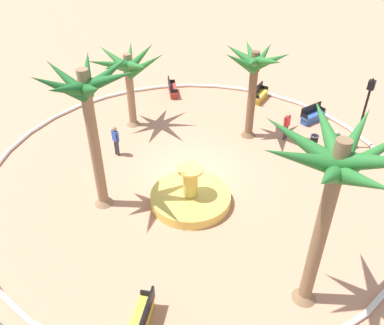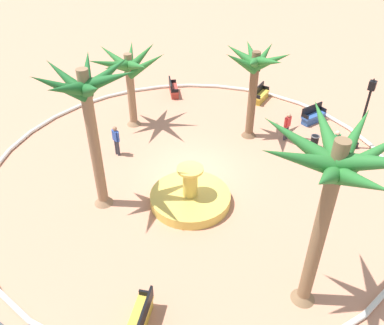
{
  "view_description": "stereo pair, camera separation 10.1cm",
  "coord_description": "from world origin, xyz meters",
  "px_view_note": "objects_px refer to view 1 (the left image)",
  "views": [
    {
      "loc": [
        -8.27,
        13.22,
        11.61
      ],
      "look_at": [
        -0.34,
        0.59,
        1.0
      ],
      "focal_mm": 37.52,
      "sensor_mm": 36.0,
      "label": 1
    },
    {
      "loc": [
        -8.35,
        13.17,
        11.61
      ],
      "look_at": [
        -0.34,
        0.59,
        1.0
      ],
      "focal_mm": 37.52,
      "sensor_mm": 36.0,
      "label": 2
    }
  ],
  "objects_px": {
    "bench_east": "(172,90)",
    "trash_bin": "(314,141)",
    "palm_tree_mid_plaza": "(254,70)",
    "person_cyclist_photo": "(116,139)",
    "bench_west": "(260,96)",
    "lamppost": "(365,108)",
    "fountain": "(191,197)",
    "palm_tree_far_side": "(128,69)",
    "bench_north": "(142,319)",
    "palm_tree_near_fountain": "(88,103)",
    "person_cyclist_helmet": "(334,143)",
    "palm_tree_by_curb": "(336,176)",
    "person_pedestrian_stroll": "(287,125)",
    "bench_southeast": "(312,116)"
  },
  "relations": [
    {
      "from": "palm_tree_mid_plaza",
      "to": "person_cyclist_helmet",
      "type": "bearing_deg",
      "value": -177.84
    },
    {
      "from": "bench_east",
      "to": "lamppost",
      "type": "xyz_separation_m",
      "value": [
        -11.68,
        0.09,
        1.95
      ]
    },
    {
      "from": "palm_tree_far_side",
      "to": "person_cyclist_photo",
      "type": "height_order",
      "value": "palm_tree_far_side"
    },
    {
      "from": "palm_tree_near_fountain",
      "to": "person_cyclist_helmet",
      "type": "height_order",
      "value": "palm_tree_near_fountain"
    },
    {
      "from": "lamppost",
      "to": "bench_southeast",
      "type": "bearing_deg",
      "value": -27.56
    },
    {
      "from": "bench_east",
      "to": "trash_bin",
      "type": "height_order",
      "value": "bench_east"
    },
    {
      "from": "bench_southeast",
      "to": "trash_bin",
      "type": "distance_m",
      "value": 2.79
    },
    {
      "from": "lamppost",
      "to": "person_cyclist_photo",
      "type": "xyz_separation_m",
      "value": [
        10.12,
        7.19,
        -1.37
      ]
    },
    {
      "from": "bench_north",
      "to": "palm_tree_mid_plaza",
      "type": "bearing_deg",
      "value": -79.92
    },
    {
      "from": "palm_tree_by_curb",
      "to": "bench_north",
      "type": "xyz_separation_m",
      "value": [
        4.0,
        3.74,
        -4.84
      ]
    },
    {
      "from": "fountain",
      "to": "person_cyclist_photo",
      "type": "bearing_deg",
      "value": -12.36
    },
    {
      "from": "fountain",
      "to": "person_pedestrian_stroll",
      "type": "xyz_separation_m",
      "value": [
        -1.54,
        -7.14,
        0.61
      ]
    },
    {
      "from": "palm_tree_far_side",
      "to": "person_pedestrian_stroll",
      "type": "xyz_separation_m",
      "value": [
        -7.97,
        -3.15,
        -2.47
      ]
    },
    {
      "from": "palm_tree_mid_plaza",
      "to": "person_cyclist_photo",
      "type": "height_order",
      "value": "palm_tree_mid_plaza"
    },
    {
      "from": "palm_tree_mid_plaza",
      "to": "lamppost",
      "type": "distance_m",
      "value": 5.8
    },
    {
      "from": "palm_tree_mid_plaza",
      "to": "bench_west",
      "type": "xyz_separation_m",
      "value": [
        1.24,
        -4.22,
        -3.45
      ]
    },
    {
      "from": "fountain",
      "to": "palm_tree_near_fountain",
      "type": "xyz_separation_m",
      "value": [
        3.14,
        2.08,
        4.6
      ]
    },
    {
      "from": "bench_west",
      "to": "trash_bin",
      "type": "relative_size",
      "value": 2.22
    },
    {
      "from": "fountain",
      "to": "trash_bin",
      "type": "xyz_separation_m",
      "value": [
        -3.11,
        -7.16,
        0.1
      ]
    },
    {
      "from": "fountain",
      "to": "palm_tree_mid_plaza",
      "type": "distance_m",
      "value": 7.32
    },
    {
      "from": "palm_tree_mid_plaza",
      "to": "bench_east",
      "type": "relative_size",
      "value": 3.26
    },
    {
      "from": "bench_west",
      "to": "person_cyclist_helmet",
      "type": "distance_m",
      "value": 7.08
    },
    {
      "from": "palm_tree_near_fountain",
      "to": "trash_bin",
      "type": "distance_m",
      "value": 12.03
    },
    {
      "from": "bench_east",
      "to": "bench_north",
      "type": "bearing_deg",
      "value": 121.08
    },
    {
      "from": "palm_tree_far_side",
      "to": "bench_west",
      "type": "distance_m",
      "value": 8.78
    },
    {
      "from": "palm_tree_far_side",
      "to": "trash_bin",
      "type": "xyz_separation_m",
      "value": [
        -9.53,
        -3.17,
        -2.97
      ]
    },
    {
      "from": "palm_tree_far_side",
      "to": "lamppost",
      "type": "height_order",
      "value": "palm_tree_far_side"
    },
    {
      "from": "palm_tree_mid_plaza",
      "to": "bench_west",
      "type": "relative_size",
      "value": 3.1
    },
    {
      "from": "palm_tree_far_side",
      "to": "lamppost",
      "type": "xyz_separation_m",
      "value": [
        -11.4,
        -4.32,
        -1.06
      ]
    },
    {
      "from": "palm_tree_near_fountain",
      "to": "person_pedestrian_stroll",
      "type": "height_order",
      "value": "palm_tree_near_fountain"
    },
    {
      "from": "bench_east",
      "to": "person_cyclist_helmet",
      "type": "bearing_deg",
      "value": 170.55
    },
    {
      "from": "trash_bin",
      "to": "person_cyclist_photo",
      "type": "distance_m",
      "value": 10.24
    },
    {
      "from": "fountain",
      "to": "bench_east",
      "type": "height_order",
      "value": "fountain"
    },
    {
      "from": "person_pedestrian_stroll",
      "to": "bench_east",
      "type": "bearing_deg",
      "value": -8.71
    },
    {
      "from": "palm_tree_near_fountain",
      "to": "bench_east",
      "type": "relative_size",
      "value": 4.18
    },
    {
      "from": "palm_tree_far_side",
      "to": "bench_north",
      "type": "relative_size",
      "value": 2.66
    },
    {
      "from": "bench_east",
      "to": "bench_north",
      "type": "xyz_separation_m",
      "value": [
        -8.58,
        14.24,
        0.0
      ]
    },
    {
      "from": "bench_west",
      "to": "person_pedestrian_stroll",
      "type": "bearing_deg",
      "value": 131.45
    },
    {
      "from": "bench_north",
      "to": "bench_east",
      "type": "bearing_deg",
      "value": -58.92
    },
    {
      "from": "fountain",
      "to": "lamppost",
      "type": "xyz_separation_m",
      "value": [
        -4.97,
        -8.32,
        2.01
      ]
    },
    {
      "from": "palm_tree_mid_plaza",
      "to": "fountain",
      "type": "bearing_deg",
      "value": 92.67
    },
    {
      "from": "palm_tree_by_curb",
      "to": "bench_east",
      "type": "relative_size",
      "value": 4.28
    },
    {
      "from": "palm_tree_mid_plaza",
      "to": "person_pedestrian_stroll",
      "type": "xyz_separation_m",
      "value": [
        -1.84,
        -0.73,
        -2.9
      ]
    },
    {
      "from": "palm_tree_by_curb",
      "to": "palm_tree_far_side",
      "type": "height_order",
      "value": "palm_tree_by_curb"
    },
    {
      "from": "palm_tree_by_curb",
      "to": "person_pedestrian_stroll",
      "type": "distance_m",
      "value": 11.06
    },
    {
      "from": "palm_tree_by_curb",
      "to": "palm_tree_near_fountain",
      "type": "bearing_deg",
      "value": -0.06
    },
    {
      "from": "palm_tree_mid_plaza",
      "to": "trash_bin",
      "type": "bearing_deg",
      "value": -167.65
    },
    {
      "from": "bench_west",
      "to": "lamppost",
      "type": "distance_m",
      "value": 7.18
    },
    {
      "from": "trash_bin",
      "to": "person_cyclist_photo",
      "type": "height_order",
      "value": "person_cyclist_photo"
    },
    {
      "from": "palm_tree_by_curb",
      "to": "bench_southeast",
      "type": "bearing_deg",
      "value": -72.6
    }
  ]
}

